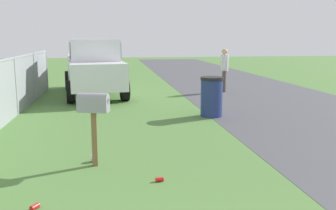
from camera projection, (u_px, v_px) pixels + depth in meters
name	position (u px, v px, depth m)	size (l,w,h in m)	color
mailbox	(93.00, 108.00, 6.30)	(0.34, 0.55, 1.25)	brown
pickup_truck	(93.00, 66.00, 14.14)	(5.64, 2.59, 2.09)	silver
trash_bin	(212.00, 97.00, 10.40)	(0.63, 0.63, 1.09)	navy
pedestrian	(224.00, 67.00, 14.95)	(0.45, 0.34, 1.72)	#4C4238
fence_section	(2.00, 90.00, 9.24)	(13.32, 0.07, 1.63)	#9EA3A8
litter_can_by_mailbox	(35.00, 207.00, 4.82)	(0.07, 0.07, 0.12)	red
litter_can_near_hydrant	(159.00, 179.00, 5.75)	(0.07, 0.07, 0.12)	red
litter_bag_midfield_a	(94.00, 158.00, 6.65)	(0.14, 0.14, 0.14)	silver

